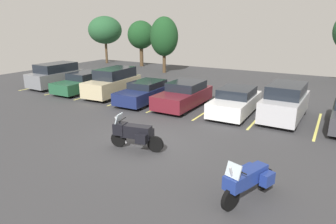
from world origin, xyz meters
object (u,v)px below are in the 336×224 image
(motorcycle_second, at_px, (248,180))
(car_champagne, at_px, (113,82))
(car_navy, at_px, (147,92))
(motorcycle_touring, at_px, (134,133))
(car_white, at_px, (236,101))
(car_green, at_px, (84,82))
(car_maroon, at_px, (184,95))
(car_silver, at_px, (285,102))
(car_grey, at_px, (56,75))

(motorcycle_second, xyz_separation_m, car_champagne, (-11.64, 8.16, 0.28))
(motorcycle_second, xyz_separation_m, car_navy, (-8.71, 7.90, 0.01))
(motorcycle_touring, height_order, car_white, car_white)
(car_champagne, bearing_deg, car_green, -178.52)
(motorcycle_second, height_order, car_maroon, car_maroon)
(motorcycle_second, relative_size, car_silver, 0.52)
(car_champagne, bearing_deg, car_silver, 1.34)
(car_maroon, bearing_deg, car_silver, 4.38)
(car_champagne, xyz_separation_m, car_navy, (2.93, -0.26, -0.27))
(car_grey, relative_size, car_white, 0.96)
(car_navy, bearing_deg, car_green, 178.08)
(car_green, height_order, car_navy, car_green)
(car_green, relative_size, car_white, 1.06)
(car_green, distance_m, car_maroon, 8.28)
(car_navy, bearing_deg, car_white, 1.88)
(car_navy, xyz_separation_m, car_white, (5.80, 0.19, 0.05))
(car_grey, height_order, car_champagne, car_champagne)
(motorcycle_second, relative_size, car_green, 0.48)
(motorcycle_second, xyz_separation_m, car_grey, (-17.44, 8.20, 0.29))
(motorcycle_touring, relative_size, car_grey, 0.52)
(car_white, bearing_deg, car_champagne, 179.55)
(car_champagne, bearing_deg, car_maroon, -1.78)
(car_grey, xyz_separation_m, car_navy, (8.74, -0.30, -0.28))
(motorcycle_touring, relative_size, car_champagne, 0.49)
(car_maroon, distance_m, car_silver, 5.70)
(motorcycle_touring, distance_m, car_navy, 7.57)
(motorcycle_second, bearing_deg, car_maroon, 127.22)
(motorcycle_touring, relative_size, car_silver, 0.52)
(car_green, distance_m, car_white, 11.44)
(car_navy, distance_m, car_silver, 8.34)
(car_maroon, bearing_deg, car_champagne, 178.22)
(car_green, bearing_deg, motorcycle_second, -29.42)
(car_maroon, distance_m, car_white, 3.16)
(car_green, xyz_separation_m, car_white, (11.44, 0.00, 0.02))
(motorcycle_second, bearing_deg, car_champagne, 144.96)
(motorcycle_touring, relative_size, car_white, 0.50)
(car_champagne, relative_size, car_white, 1.03)
(car_navy, distance_m, car_maroon, 2.64)
(car_green, distance_m, car_champagne, 2.72)
(motorcycle_second, bearing_deg, car_navy, 137.78)
(car_white, bearing_deg, motorcycle_touring, -106.65)
(motorcycle_second, height_order, car_champagne, car_champagne)
(motorcycle_touring, bearing_deg, car_green, 144.37)
(car_champagne, bearing_deg, motorcycle_touring, -45.47)
(motorcycle_second, relative_size, car_champagne, 0.49)
(car_grey, distance_m, car_navy, 8.74)
(car_green, bearing_deg, car_white, 0.01)
(car_maroon, bearing_deg, car_navy, -178.16)
(motorcycle_second, distance_m, car_silver, 8.44)
(car_grey, bearing_deg, car_navy, -1.96)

